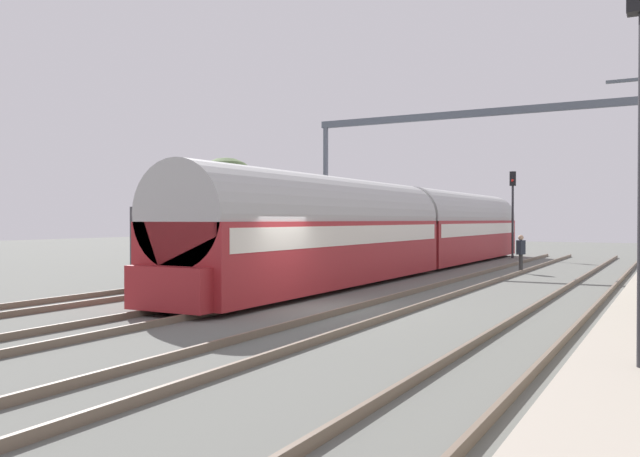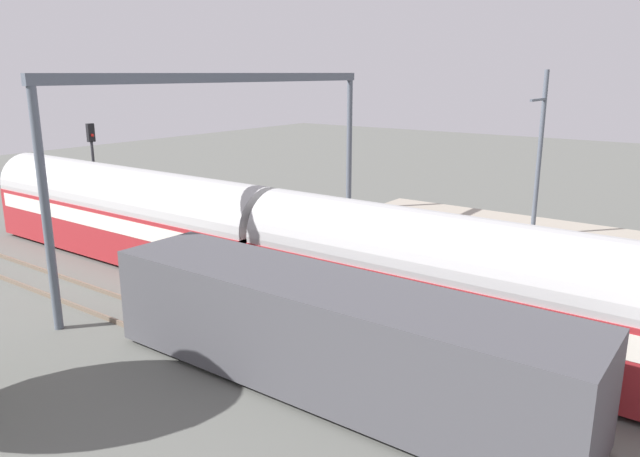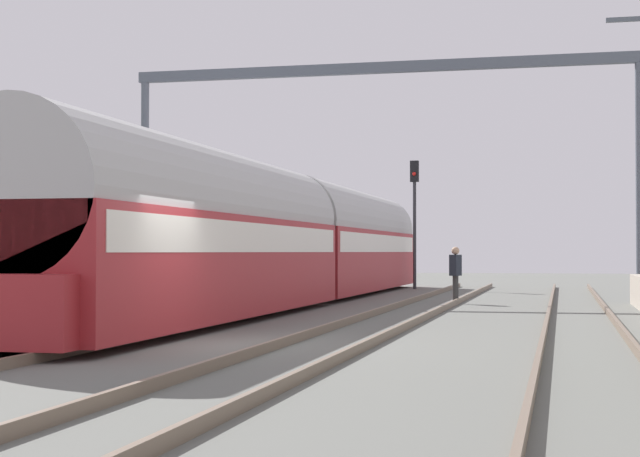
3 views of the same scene
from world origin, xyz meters
The scene contains 6 objects.
passenger_train centered at (-2.10, 13.24, 1.97)m, with size 2.93×32.85×3.82m.
freight_car centered at (-6.29, 7.78, 1.47)m, with size 2.80×13.00×2.70m.
person_crossing centered at (2.74, 14.80, 1.03)m, with size 0.36×0.46×1.73m.
railway_signal_far centered at (-0.18, 26.60, 3.46)m, with size 0.36×0.30×5.44m.
catenary_gantry centered at (0.00, 16.85, 5.93)m, with size 16.98×0.28×7.86m.
catenary_pole_east_mid centered at (8.64, 7.33, 4.15)m, with size 1.90×0.20×8.00m.
Camera 2 is at (-17.68, -0.32, 7.87)m, focal length 33.83 mm.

